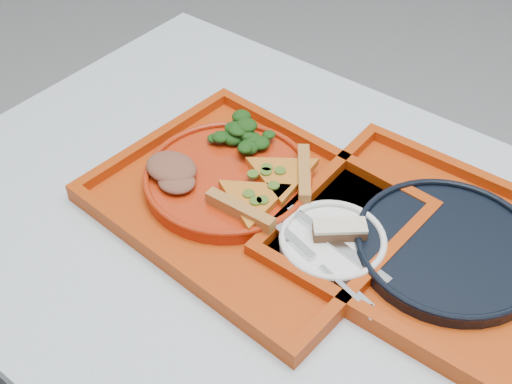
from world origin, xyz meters
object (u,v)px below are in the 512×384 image
at_px(tray_main, 252,205).
at_px(dessert_bar, 340,230).
at_px(navy_plate, 448,248).
at_px(tray_far, 446,255).
at_px(dinner_plate, 228,180).

height_order(tray_main, dessert_bar, dessert_bar).
xyz_separation_m(tray_main, dessert_bar, (0.15, 0.01, 0.03)).
bearing_deg(navy_plate, dessert_bar, -149.52).
distance_m(navy_plate, dessert_bar, 0.15).
height_order(tray_far, navy_plate, navy_plate).
xyz_separation_m(tray_main, navy_plate, (0.28, 0.09, 0.01)).
bearing_deg(dessert_bar, dinner_plate, 140.58).
relative_size(dinner_plate, navy_plate, 1.00).
xyz_separation_m(tray_far, dinner_plate, (-0.33, -0.08, 0.02)).
bearing_deg(tray_main, navy_plate, 21.55).
height_order(tray_main, dinner_plate, dinner_plate).
bearing_deg(tray_main, dessert_bar, 8.75).
height_order(tray_far, dessert_bar, dessert_bar).
bearing_deg(tray_main, dinner_plate, 173.13).
xyz_separation_m(tray_far, navy_plate, (0.00, 0.00, 0.01)).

